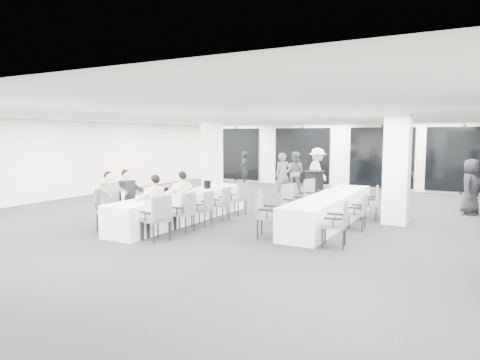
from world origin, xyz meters
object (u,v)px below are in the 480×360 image
(chair_main_right_second, at_px, (185,210))
(standing_guest_b, at_px, (294,170))
(chair_main_left_near, at_px, (108,207))
(chair_main_left_second, at_px, (124,205))
(chair_side_right_mid, at_px, (359,210))
(standing_guest_h, at_px, (394,185))
(chair_side_right_near, at_px, (339,221))
(banquet_table_main, at_px, (183,207))
(standing_guest_a, at_px, (283,172))
(chair_side_left_mid, at_px, (292,202))
(banquet_table_side, at_px, (330,210))
(ice_bucket_near, at_px, (164,192))
(chair_side_right_far, at_px, (372,201))
(cocktail_table, at_px, (314,185))
(chair_side_left_far, at_px, (314,194))
(chair_main_left_mid, at_px, (152,201))
(standing_guest_c, at_px, (317,168))
(chair_main_right_far, at_px, (239,196))
(chair_main_right_near, at_px, (158,215))
(standing_guest_d, at_px, (400,173))
(chair_main_right_mid, at_px, (205,206))
(chair_side_left_near, at_px, (265,211))
(chair_main_left_fourth, at_px, (172,198))
(chair_main_right_fourth, at_px, (222,201))
(ice_bucket_far, at_px, (207,184))
(standing_guest_e, at_px, (471,183))
(standing_guest_g, at_px, (244,166))
(chair_main_left_far, at_px, (190,192))

(chair_main_right_second, distance_m, standing_guest_b, 7.58)
(chair_main_left_near, distance_m, chair_main_left_second, 0.54)
(chair_side_right_mid, bearing_deg, standing_guest_h, -13.36)
(chair_side_right_near, distance_m, chair_side_right_mid, 1.76)
(banquet_table_main, height_order, standing_guest_a, standing_guest_a)
(chair_main_left_near, relative_size, chair_side_right_mid, 1.14)
(standing_guest_b, bearing_deg, banquet_table_main, 76.04)
(chair_side_left_mid, relative_size, chair_side_right_near, 1.06)
(chair_main_left_second, distance_m, standing_guest_a, 6.78)
(banquet_table_side, relative_size, ice_bucket_near, 19.69)
(chair_side_right_far, xyz_separation_m, standing_guest_a, (-3.77, 2.78, 0.40))
(cocktail_table, xyz_separation_m, chair_side_left_far, (0.95, -2.81, 0.06))
(chair_main_left_mid, relative_size, chair_side_left_far, 0.88)
(banquet_table_side, distance_m, chair_side_left_mid, 0.99)
(chair_side_left_far, height_order, standing_guest_c, standing_guest_c)
(chair_side_right_far, bearing_deg, chair_main_right_far, 94.38)
(banquet_table_side, bearing_deg, standing_guest_a, 127.71)
(chair_main_right_near, bearing_deg, standing_guest_b, 16.12)
(cocktail_table, bearing_deg, standing_guest_d, 14.09)
(chair_main_right_mid, bearing_deg, ice_bucket_near, 122.50)
(chair_side_left_near, xyz_separation_m, standing_guest_h, (2.06, 4.12, 0.30))
(chair_main_left_fourth, bearing_deg, standing_guest_a, 169.76)
(chair_main_right_fourth, xyz_separation_m, chair_side_left_near, (1.85, -1.19, 0.08))
(chair_main_left_mid, bearing_deg, chair_side_left_far, 144.29)
(chair_main_right_fourth, distance_m, chair_main_right_far, 0.90)
(chair_main_left_second, relative_size, chair_main_right_second, 1.04)
(chair_main_left_second, bearing_deg, chair_main_right_fourth, 139.16)
(ice_bucket_far, bearing_deg, chair_main_left_second, -108.69)
(chair_main_left_second, distance_m, chair_side_right_mid, 5.73)
(chair_main_right_near, xyz_separation_m, chair_main_right_second, (-0.00, 0.99, -0.03))
(chair_side_left_mid, relative_size, standing_guest_e, 0.57)
(chair_side_right_far, bearing_deg, chair_main_left_fourth, 98.97)
(chair_main_right_second, bearing_deg, standing_guest_h, -47.20)
(chair_main_left_fourth, height_order, chair_side_right_near, chair_side_right_near)
(banquet_table_main, xyz_separation_m, chair_main_left_second, (-0.84, -1.31, 0.19))
(standing_guest_e, height_order, ice_bucket_near, standing_guest_e)
(chair_side_right_far, bearing_deg, standing_guest_g, 39.15)
(standing_guest_h, bearing_deg, chair_main_right_mid, 113.25)
(chair_main_right_near, distance_m, chair_main_right_far, 3.55)
(chair_side_left_far, distance_m, chair_side_right_near, 3.66)
(chair_main_left_second, relative_size, standing_guest_h, 0.56)
(chair_side_left_near, xyz_separation_m, standing_guest_a, (-2.11, 5.89, 0.34))
(banquet_table_side, height_order, standing_guest_g, standing_guest_g)
(ice_bucket_far, bearing_deg, chair_main_right_near, -75.33)
(chair_main_right_far, bearing_deg, chair_main_left_far, 97.00)
(standing_guest_e, bearing_deg, chair_side_left_far, 133.09)
(banquet_table_main, height_order, ice_bucket_near, ice_bucket_near)
(banquet_table_main, distance_m, chair_main_left_near, 2.04)
(chair_main_right_far, bearing_deg, chair_side_right_near, -115.93)
(chair_main_right_fourth, height_order, standing_guest_b, standing_guest_b)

